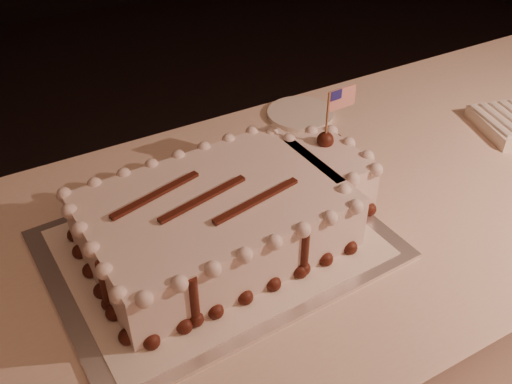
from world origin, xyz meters
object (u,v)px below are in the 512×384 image
banquet_table (343,312)px  sheet_cake (231,214)px  cake_board (217,244)px  side_plate (300,114)px

banquet_table → sheet_cake: (-0.30, -0.01, 0.44)m
sheet_cake → cake_board: bearing=-176.9°
sheet_cake → side_plate: size_ratio=3.41×
banquet_table → cake_board: cake_board is taller
banquet_table → cake_board: (-0.33, -0.01, 0.38)m
sheet_cake → side_plate: 0.47m
side_plate → cake_board: bearing=-140.7°
banquet_table → sheet_cake: 0.53m
cake_board → side_plate: 0.49m
banquet_table → sheet_cake: sheet_cake is taller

